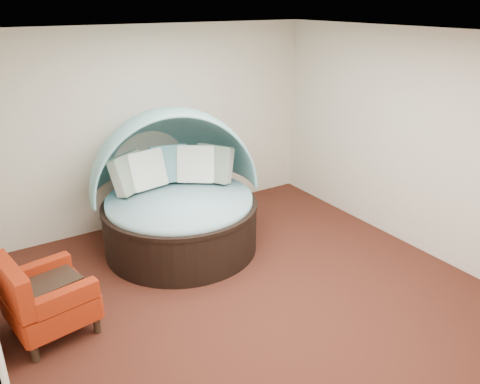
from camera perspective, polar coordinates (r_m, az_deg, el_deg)
floor at (r=5.43m, az=1.19°, el=-12.37°), size 5.00×5.00×0.00m
wall_back at (r=6.89m, az=-10.33°, el=7.83°), size 5.00×0.00×5.00m
wall_front at (r=3.23m, az=27.20°, el=-12.12°), size 5.00×0.00×5.00m
wall_right at (r=6.43m, az=20.34°, el=5.73°), size 0.00×5.00×5.00m
ceiling at (r=4.46m, az=1.49°, el=18.59°), size 5.00×5.00×0.00m
canopy_daybed at (r=6.15m, az=-7.70°, el=0.86°), size 2.46×2.41×1.85m
red_armchair at (r=5.02m, az=-22.79°, el=-11.90°), size 0.88×0.88×0.89m
side_table at (r=5.21m, az=-22.44°, el=-11.36°), size 0.68×0.68×0.54m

